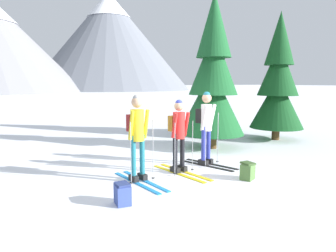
{
  "coord_description": "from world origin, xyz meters",
  "views": [
    {
      "loc": [
        -3.55,
        -6.26,
        2.1
      ],
      "look_at": [
        0.07,
        0.32,
        1.05
      ],
      "focal_mm": 33.47,
      "sensor_mm": 36.0,
      "label": 1
    }
  ],
  "objects_px": {
    "skier_in_yellow": "(137,132)",
    "backpack_on_snow_front": "(248,171)",
    "skier_in_white": "(206,123)",
    "skier_in_red": "(179,132)",
    "pine_tree_near": "(212,75)",
    "pine_tree_far": "(278,82)",
    "backpack_on_snow_beside": "(123,194)",
    "pine_tree_mid": "(213,79)"
  },
  "relations": [
    {
      "from": "skier_in_red",
      "to": "skier_in_white",
      "type": "relative_size",
      "value": 0.96
    },
    {
      "from": "pine_tree_near",
      "to": "pine_tree_mid",
      "type": "relative_size",
      "value": 1.08
    },
    {
      "from": "skier_in_yellow",
      "to": "backpack_on_snow_front",
      "type": "xyz_separation_m",
      "value": [
        2.14,
        -1.06,
        -0.87
      ]
    },
    {
      "from": "pine_tree_near",
      "to": "skier_in_red",
      "type": "bearing_deg",
      "value": -134.36
    },
    {
      "from": "skier_in_yellow",
      "to": "pine_tree_mid",
      "type": "relative_size",
      "value": 0.38
    },
    {
      "from": "skier_in_red",
      "to": "backpack_on_snow_front",
      "type": "height_order",
      "value": "skier_in_red"
    },
    {
      "from": "pine_tree_mid",
      "to": "pine_tree_near",
      "type": "bearing_deg",
      "value": 54.11
    },
    {
      "from": "skier_in_white",
      "to": "pine_tree_mid",
      "type": "distance_m",
      "value": 2.37
    },
    {
      "from": "backpack_on_snow_front",
      "to": "backpack_on_snow_beside",
      "type": "relative_size",
      "value": 1.04
    },
    {
      "from": "skier_in_red",
      "to": "pine_tree_near",
      "type": "height_order",
      "value": "pine_tree_near"
    },
    {
      "from": "skier_in_red",
      "to": "backpack_on_snow_front",
      "type": "bearing_deg",
      "value": -49.14
    },
    {
      "from": "skier_in_white",
      "to": "backpack_on_snow_front",
      "type": "xyz_separation_m",
      "value": [
        0.08,
        -1.46,
        -0.89
      ]
    },
    {
      "from": "skier_in_red",
      "to": "pine_tree_near",
      "type": "bearing_deg",
      "value": 45.64
    },
    {
      "from": "pine_tree_mid",
      "to": "backpack_on_snow_beside",
      "type": "height_order",
      "value": "pine_tree_mid"
    },
    {
      "from": "pine_tree_far",
      "to": "backpack_on_snow_front",
      "type": "height_order",
      "value": "pine_tree_far"
    },
    {
      "from": "backpack_on_snow_front",
      "to": "pine_tree_mid",
      "type": "bearing_deg",
      "value": 66.81
    },
    {
      "from": "skier_in_yellow",
      "to": "backpack_on_snow_front",
      "type": "bearing_deg",
      "value": -26.22
    },
    {
      "from": "pine_tree_near",
      "to": "pine_tree_mid",
      "type": "bearing_deg",
      "value": -125.89
    },
    {
      "from": "skier_in_yellow",
      "to": "backpack_on_snow_front",
      "type": "distance_m",
      "value": 2.54
    },
    {
      "from": "pine_tree_mid",
      "to": "pine_tree_far",
      "type": "xyz_separation_m",
      "value": [
        2.98,
        0.1,
        -0.11
      ]
    },
    {
      "from": "skier_in_yellow",
      "to": "pine_tree_near",
      "type": "distance_m",
      "value": 6.66
    },
    {
      "from": "pine_tree_mid",
      "to": "pine_tree_far",
      "type": "distance_m",
      "value": 2.98
    },
    {
      "from": "backpack_on_snow_beside",
      "to": "skier_in_yellow",
      "type": "bearing_deg",
      "value": 55.13
    },
    {
      "from": "skier_in_red",
      "to": "skier_in_white",
      "type": "xyz_separation_m",
      "value": [
        0.96,
        0.26,
        0.12
      ]
    },
    {
      "from": "skier_in_red",
      "to": "skier_in_yellow",
      "type": "bearing_deg",
      "value": -172.34
    },
    {
      "from": "skier_in_yellow",
      "to": "pine_tree_near",
      "type": "bearing_deg",
      "value": 39.62
    },
    {
      "from": "skier_in_yellow",
      "to": "pine_tree_mid",
      "type": "bearing_deg",
      "value": 29.77
    },
    {
      "from": "skier_in_yellow",
      "to": "skier_in_white",
      "type": "distance_m",
      "value": 2.1
    },
    {
      "from": "pine_tree_far",
      "to": "backpack_on_snow_beside",
      "type": "xyz_separation_m",
      "value": [
        -7.16,
        -3.14,
        -1.91
      ]
    },
    {
      "from": "pine_tree_near",
      "to": "pine_tree_mid",
      "type": "xyz_separation_m",
      "value": [
        -1.59,
        -2.19,
        -0.18
      ]
    },
    {
      "from": "pine_tree_near",
      "to": "pine_tree_far",
      "type": "bearing_deg",
      "value": -56.39
    },
    {
      "from": "pine_tree_near",
      "to": "pine_tree_far",
      "type": "height_order",
      "value": "pine_tree_near"
    },
    {
      "from": "pine_tree_far",
      "to": "backpack_on_snow_beside",
      "type": "bearing_deg",
      "value": -156.33
    },
    {
      "from": "skier_in_yellow",
      "to": "pine_tree_far",
      "type": "height_order",
      "value": "pine_tree_far"
    },
    {
      "from": "skier_in_yellow",
      "to": "pine_tree_near",
      "type": "relative_size",
      "value": 0.35
    },
    {
      "from": "pine_tree_far",
      "to": "backpack_on_snow_beside",
      "type": "height_order",
      "value": "pine_tree_far"
    },
    {
      "from": "skier_in_white",
      "to": "pine_tree_near",
      "type": "bearing_deg",
      "value": 51.72
    },
    {
      "from": "skier_in_yellow",
      "to": "pine_tree_far",
      "type": "relative_size",
      "value": 0.4
    },
    {
      "from": "pine_tree_far",
      "to": "backpack_on_snow_beside",
      "type": "distance_m",
      "value": 8.05
    },
    {
      "from": "pine_tree_mid",
      "to": "pine_tree_far",
      "type": "height_order",
      "value": "pine_tree_mid"
    },
    {
      "from": "pine_tree_far",
      "to": "backpack_on_snow_beside",
      "type": "relative_size",
      "value": 12.09
    },
    {
      "from": "skier_in_white",
      "to": "pine_tree_mid",
      "type": "relative_size",
      "value": 0.39
    }
  ]
}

